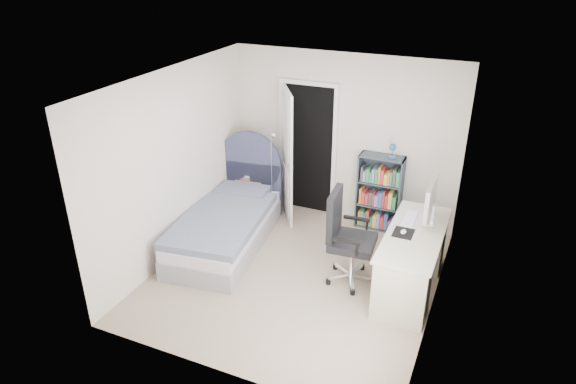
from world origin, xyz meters
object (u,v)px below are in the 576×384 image
at_px(desk, 412,258).
at_px(floor_lamp, 272,183).
at_px(bookcase, 380,195).
at_px(office_chair, 345,233).
at_px(bed, 228,223).
at_px(nightstand, 251,186).

bearing_deg(desk, floor_lamp, 156.49).
distance_m(bookcase, desk, 1.52).
bearing_deg(office_chair, bookcase, 87.64).
xyz_separation_m(bed, office_chair, (1.77, -0.20, 0.36)).
height_order(bed, nightstand, bed).
distance_m(desk, office_chair, 0.86).
relative_size(bed, office_chair, 1.88).
relative_size(bed, nightstand, 3.69).
bearing_deg(office_chair, bed, 173.57).
xyz_separation_m(nightstand, floor_lamp, (0.41, -0.07, 0.16)).
height_order(floor_lamp, desk, floor_lamp).
bearing_deg(bed, bookcase, 34.69).
relative_size(nightstand, floor_lamp, 0.45).
distance_m(floor_lamp, office_chair, 1.92).
distance_m(bed, bookcase, 2.24).
relative_size(floor_lamp, desk, 0.86).
bearing_deg(office_chair, floor_lamp, 142.60).
bearing_deg(nightstand, bed, -80.97).
bearing_deg(bed, desk, -1.12).
relative_size(bookcase, desk, 0.84).
bearing_deg(nightstand, desk, -21.55).
bearing_deg(bed, nightstand, 99.03).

